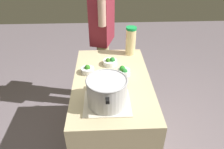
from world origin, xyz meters
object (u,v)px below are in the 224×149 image
(cooking_pot, at_px, (107,91))
(mason_jar, at_px, (104,77))
(broccoli_bowl_center, at_px, (88,70))
(broccoli_bowl_back, at_px, (124,72))
(person_cook, at_px, (103,40))
(lemonade_pitcher, at_px, (131,41))
(broccoli_bowl_front, at_px, (110,62))

(cooking_pot, bearing_deg, mason_jar, 3.13)
(broccoli_bowl_center, bearing_deg, broccoli_bowl_back, -100.19)
(broccoli_bowl_back, relative_size, person_cook, 0.07)
(lemonade_pitcher, relative_size, broccoli_bowl_front, 2.17)
(lemonade_pitcher, xyz_separation_m, broccoli_bowl_back, (-0.40, 0.10, -0.11))
(lemonade_pitcher, relative_size, mason_jar, 2.56)
(mason_jar, distance_m, broccoli_bowl_center, 0.22)
(person_cook, bearing_deg, lemonade_pitcher, -142.70)
(cooking_pot, xyz_separation_m, lemonade_pitcher, (0.76, -0.26, 0.03))
(mason_jar, xyz_separation_m, person_cook, (0.87, 0.01, -0.06))
(lemonade_pitcher, bearing_deg, mason_jar, 151.79)
(cooking_pot, bearing_deg, person_cook, 1.15)
(mason_jar, height_order, broccoli_bowl_back, mason_jar)
(cooking_pot, xyz_separation_m, broccoli_bowl_center, (0.41, 0.16, -0.08))
(lemonade_pitcher, relative_size, person_cook, 0.17)
(cooking_pot, bearing_deg, broccoli_bowl_center, 20.89)
(broccoli_bowl_front, height_order, broccoli_bowl_center, broccoli_bowl_center)
(cooking_pot, xyz_separation_m, broccoli_bowl_front, (0.55, -0.04, -0.08))
(broccoli_bowl_back, distance_m, person_cook, 0.78)
(broccoli_bowl_back, bearing_deg, lemonade_pitcher, -14.56)
(broccoli_bowl_center, bearing_deg, mason_jar, -138.01)
(cooking_pot, xyz_separation_m, broccoli_bowl_back, (0.36, -0.15, -0.07))
(broccoli_bowl_front, xyz_separation_m, person_cook, (0.58, 0.07, -0.03))
(lemonade_pitcher, bearing_deg, broccoli_bowl_front, 135.01)
(broccoli_bowl_center, xyz_separation_m, person_cook, (0.71, -0.14, -0.03))
(mason_jar, xyz_separation_m, broccoli_bowl_back, (0.10, -0.17, -0.02))
(broccoli_bowl_front, bearing_deg, broccoli_bowl_back, -149.93)
(cooking_pot, xyz_separation_m, mason_jar, (0.25, 0.01, -0.06))
(broccoli_bowl_center, relative_size, broccoli_bowl_back, 1.05)
(cooking_pot, relative_size, person_cook, 0.21)
(broccoli_bowl_center, bearing_deg, broccoli_bowl_front, -57.20)
(broccoli_bowl_front, distance_m, broccoli_bowl_center, 0.24)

